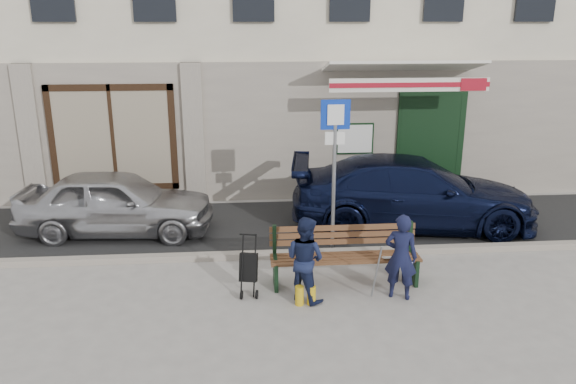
{
  "coord_description": "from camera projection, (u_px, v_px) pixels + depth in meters",
  "views": [
    {
      "loc": [
        -0.27,
        -7.79,
        4.11
      ],
      "look_at": [
        0.48,
        1.6,
        1.2
      ],
      "focal_mm": 35.0,
      "sensor_mm": 36.0,
      "label": 1
    }
  ],
  "objects": [
    {
      "name": "ground",
      "position": [
        265.0,
        297.0,
        8.65
      ],
      "size": [
        80.0,
        80.0,
        0.0
      ],
      "primitive_type": "plane",
      "color": "#9E9991",
      "rests_on": "ground"
    },
    {
      "name": "car_silver",
      "position": [
        116.0,
        202.0,
        11.07
      ],
      "size": [
        3.88,
        1.78,
        1.29
      ],
      "primitive_type": "imported",
      "rotation": [
        0.0,
        0.0,
        1.5
      ],
      "color": "#AFAFB4",
      "rests_on": "ground"
    },
    {
      "name": "woman",
      "position": [
        305.0,
        259.0,
        8.42
      ],
      "size": [
        0.82,
        0.81,
        1.33
      ],
      "primitive_type": "imported",
      "rotation": [
        0.0,
        0.0,
        2.41
      ],
      "color": "#161D3D",
      "rests_on": "ground"
    },
    {
      "name": "parking_sign",
      "position": [
        335.0,
        151.0,
        9.86
      ],
      "size": [
        0.52,
        0.08,
        2.79
      ],
      "rotation": [
        0.0,
        0.0,
        0.04
      ],
      "color": "gray",
      "rests_on": "ground"
    },
    {
      "name": "car_navy",
      "position": [
        413.0,
        192.0,
        11.46
      ],
      "size": [
        5.15,
        2.62,
        1.43
      ],
      "primitive_type": "imported",
      "rotation": [
        0.0,
        0.0,
        1.44
      ],
      "color": "black",
      "rests_on": "ground"
    },
    {
      "name": "curb",
      "position": [
        262.0,
        255.0,
        10.06
      ],
      "size": [
        60.0,
        0.18,
        0.12
      ],
      "primitive_type": "cube",
      "color": "#9E9384",
      "rests_on": "ground"
    },
    {
      "name": "man",
      "position": [
        401.0,
        257.0,
        8.47
      ],
      "size": [
        0.58,
        0.48,
        1.35
      ],
      "primitive_type": "imported",
      "rotation": [
        0.0,
        0.0,
        2.77
      ],
      "color": "#121633",
      "rests_on": "ground"
    },
    {
      "name": "asphalt_lane",
      "position": [
        259.0,
        226.0,
        11.6
      ],
      "size": [
        60.0,
        3.2,
        0.01
      ],
      "primitive_type": "cube",
      "color": "#282828",
      "rests_on": "ground"
    },
    {
      "name": "stroller",
      "position": [
        249.0,
        269.0,
        8.66
      ],
      "size": [
        0.32,
        0.42,
        0.95
      ],
      "rotation": [
        0.0,
        0.0,
        -0.2
      ],
      "color": "black",
      "rests_on": "ground"
    },
    {
      "name": "bench",
      "position": [
        342.0,
        257.0,
        8.99
      ],
      "size": [
        2.4,
        1.17,
        0.98
      ],
      "color": "brown",
      "rests_on": "ground"
    }
  ]
}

